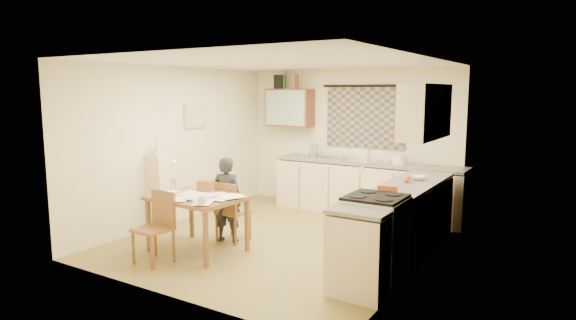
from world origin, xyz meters
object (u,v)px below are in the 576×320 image
Objects in this scene: stove at (375,239)px; shelf_stand at (160,192)px; chair_far at (233,222)px; counter_back at (367,189)px; counter_right at (399,225)px; person at (227,199)px; dining_table at (198,223)px.

shelf_stand is (-3.54, 0.21, 0.10)m from stove.
chair_far is (-2.26, 0.35, -0.22)m from stove.
counter_back is 1.12× the size of counter_right.
shelf_stand is at bearing 6.95° from chair_far.
chair_far is (-2.26, -0.48, -0.19)m from counter_right.
shelf_stand reaches higher than counter_back.
shelf_stand reaches higher than stove.
counter_right is 2.52× the size of shelf_stand.
counter_back is 2.60m from chair_far.
shelf_stand is at bearing 176.69° from stove.
chair_far is (-1.04, -2.37, -0.19)m from counter_back.
counter_back and counter_right have the same top height.
counter_right is at bearing 178.08° from person.
person is 1.04× the size of shelf_stand.
dining_table is at bearing -21.07° from shelf_stand.
stove is (1.23, -2.72, 0.04)m from counter_back.
person reaches higher than chair_far.
counter_right is 2.61m from dining_table.
counter_back is 2.72× the size of person.
person is at bearing 4.01° from shelf_stand.
person is (-2.31, -0.54, 0.16)m from counter_right.
counter_right reaches higher than dining_table.
chair_far reaches higher than dining_table.
shelf_stand is (-1.23, -0.09, -0.02)m from person.
counter_right is at bearing -57.13° from counter_back.
counter_back reaches higher than dining_table.
person is at bearing -166.94° from counter_right.
person is at bearing 86.61° from dining_table.
stove is at bearing -90.00° from counter_right.
counter_back is at bearing -113.15° from chair_far.
shelf_stand is at bearing -132.58° from counter_back.
shelf_stand is at bearing -10.97° from person.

